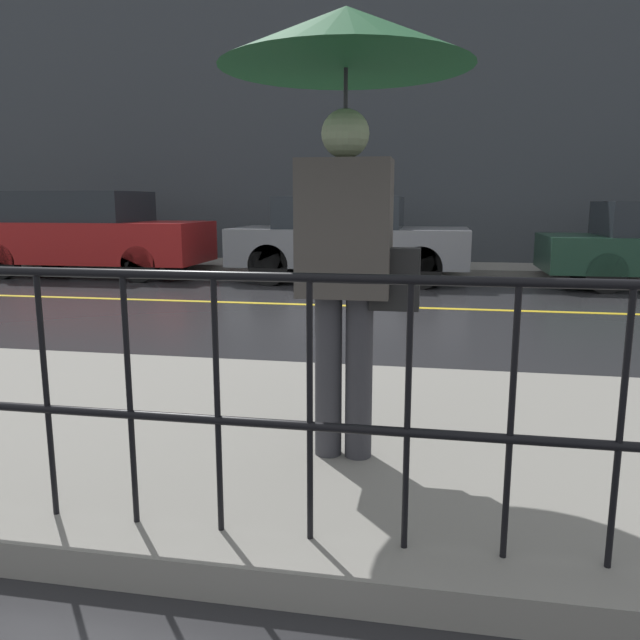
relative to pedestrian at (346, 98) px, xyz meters
name	(u,v)px	position (x,y,z in m)	size (l,w,h in m)	color
ground_plane	(347,306)	(-0.74, 5.54, -1.92)	(80.00, 80.00, 0.00)	#262628
sidewalk_near	(230,433)	(-0.74, 0.36, -1.84)	(28.00, 2.90, 0.15)	gray
sidewalk_far	(377,268)	(-0.74, 10.09, -1.84)	(28.00, 1.63, 0.15)	gray
lane_marking	(347,306)	(-0.74, 5.54, -1.91)	(25.20, 0.12, 0.01)	gold
building_storefront	(384,104)	(-0.74, 11.05, 1.58)	(28.00, 0.30, 7.00)	#383D42
railing_foreground	(128,368)	(-0.74, -0.83, -1.12)	(12.00, 0.04, 1.04)	black
pedestrian	(346,98)	(0.00, 0.00, 0.00)	(1.19, 1.19, 2.17)	#333338
car_red	(89,233)	(-6.25, 8.31, -1.09)	(4.52, 1.83, 1.64)	maroon
car_grey	(347,238)	(-1.13, 8.31, -1.13)	(4.22, 1.86, 1.53)	slate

